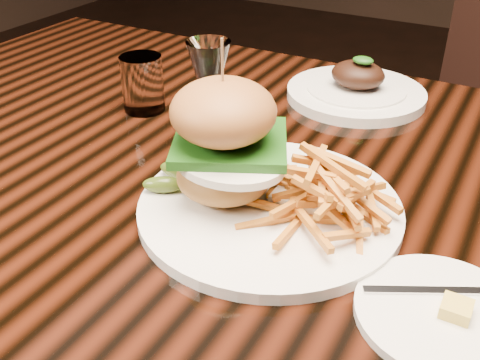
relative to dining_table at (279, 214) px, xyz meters
The scene contains 7 objects.
dining_table is the anchor object (origin of this frame).
burger_plate 0.17m from the dining_table, 76.06° to the right, with size 0.33×0.33×0.22m.
side_saucer 0.33m from the dining_table, 34.94° to the right, with size 0.17×0.17×0.02m.
ramekin 0.14m from the dining_table, 49.62° to the right, with size 0.06×0.06×0.03m, color white.
wine_glass 0.23m from the dining_table, behind, with size 0.06×0.06×0.17m.
water_tumbler 0.33m from the dining_table, 166.10° to the left, with size 0.07×0.07×0.09m, color white.
far_dish 0.31m from the dining_table, 88.17° to the left, with size 0.24×0.24×0.08m.
Camera 1 is at (0.28, -0.62, 1.15)m, focal length 42.00 mm.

